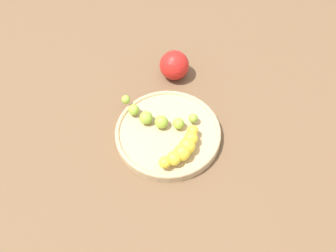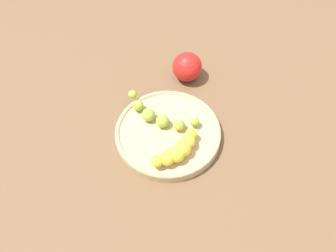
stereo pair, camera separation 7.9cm
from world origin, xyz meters
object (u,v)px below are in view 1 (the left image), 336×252
at_px(fruit_bowl, 168,133).
at_px(banana_yellow, 183,148).
at_px(apple_red, 174,65).
at_px(banana_green, 155,117).

xyz_separation_m(fruit_bowl, banana_yellow, (0.01, -0.06, 0.02)).
xyz_separation_m(fruit_bowl, apple_red, (0.09, 0.16, 0.02)).
relative_size(fruit_bowl, banana_yellow, 2.12).
distance_m(banana_yellow, apple_red, 0.24).
xyz_separation_m(banana_green, apple_red, (0.10, 0.12, 0.00)).
relative_size(fruit_bowl, apple_red, 3.21).
bearing_deg(fruit_bowl, apple_red, 61.53).
distance_m(fruit_bowl, banana_yellow, 0.07).
relative_size(banana_green, apple_red, 1.90).
xyz_separation_m(fruit_bowl, banana_green, (-0.01, 0.04, 0.02)).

